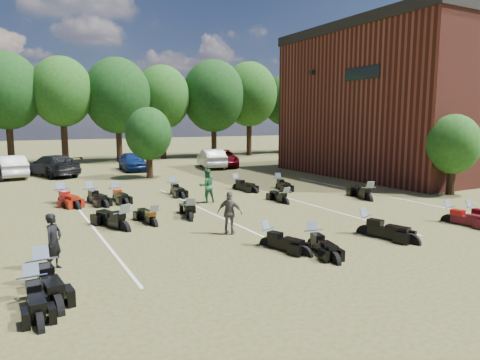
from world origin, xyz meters
TOP-DOWN VIEW (x-y plane):
  - ground at (0.00, 0.00)m, footprint 160.00×160.00m
  - car_1 at (-10.64, 20.19)m, footprint 2.35×4.99m
  - car_3 at (-7.95, 19.69)m, footprint 3.97×5.76m
  - car_4 at (-1.93, 20.41)m, footprint 1.95×4.44m
  - car_5 at (4.46, 19.16)m, footprint 2.67×5.07m
  - car_6 at (5.71, 19.53)m, footprint 4.11×5.78m
  - car_7 at (14.43, 19.13)m, footprint 3.69×5.31m
  - person_black at (-9.72, -1.50)m, footprint 0.65×0.68m
  - person_green at (-2.16, 5.26)m, footprint 0.83×0.66m
  - person_grey at (-3.85, -0.55)m, footprint 0.92×0.91m
  - motorcycle_0 at (-10.10, -2.61)m, footprint 1.02×2.49m
  - motorcycle_1 at (-10.36, -3.48)m, footprint 0.74×2.12m
  - motorcycle_2 at (-2.27, -3.28)m, footprint 1.13×2.19m
  - motorcycle_3 at (0.42, -2.87)m, footprint 1.35×2.45m
  - motorcycle_4 at (-3.43, -2.41)m, footprint 1.23×2.14m
  - motorcycle_5 at (5.64, -3.38)m, footprint 0.93×2.18m
  - motorcycle_6 at (4.71, -3.09)m, footprint 0.98×2.24m
  - motorcycle_8 at (-5.88, 1.94)m, footprint 0.83×2.14m
  - motorcycle_9 at (-7.07, 1.75)m, footprint 1.56×2.64m
  - motorcycle_10 at (-4.27, 2.16)m, footprint 1.36×2.45m
  - motorcycle_11 at (1.08, 3.13)m, footprint 0.84×2.13m
  - motorcycle_12 at (5.23, 1.79)m, footprint 1.50×2.62m
  - motorcycle_14 at (-8.39, 8.73)m, footprint 0.82×2.12m
  - motorcycle_15 at (-8.51, 8.47)m, footprint 1.42×2.65m
  - motorcycle_16 at (-7.19, 8.17)m, footprint 1.27×2.54m
  - motorcycle_17 at (-5.98, 8.14)m, footprint 0.91×2.33m
  - motorcycle_18 at (-2.74, 8.56)m, footprint 0.85×2.33m
  - motorcycle_19 at (1.06, 8.19)m, footprint 1.08×2.36m
  - motorcycle_20 at (3.47, 7.37)m, footprint 1.18×2.33m
  - brick_building at (22.00, 9.00)m, footprint 25.40×15.20m
  - tree_line at (-1.00, 29.00)m, footprint 56.00×6.00m
  - young_tree_near_building at (10.50, 1.00)m, footprint 2.80×2.80m
  - young_tree_midfield at (-2.00, 15.50)m, footprint 3.20×3.20m
  - parking_lines at (-3.00, 3.00)m, footprint 20.10×14.00m

SIDE VIEW (x-z plane):
  - ground at x=0.00m, z-range 0.00..0.00m
  - motorcycle_0 at x=-10.10m, z-range -0.67..0.67m
  - motorcycle_1 at x=-10.36m, z-range -0.58..0.58m
  - motorcycle_2 at x=-2.27m, z-range -0.58..0.58m
  - motorcycle_3 at x=0.42m, z-range -0.65..0.65m
  - motorcycle_4 at x=-3.43m, z-range -0.57..0.57m
  - motorcycle_5 at x=5.64m, z-range -0.59..0.59m
  - motorcycle_6 at x=4.71m, z-range -0.60..0.60m
  - motorcycle_8 at x=-5.88m, z-range -0.58..0.58m
  - motorcycle_9 at x=-7.07m, z-range -0.70..0.70m
  - motorcycle_10 at x=-4.27m, z-range -0.65..0.65m
  - motorcycle_11 at x=1.08m, z-range -0.58..0.58m
  - motorcycle_12 at x=5.23m, z-range -0.70..0.70m
  - motorcycle_14 at x=-8.39m, z-range -0.58..0.58m
  - motorcycle_15 at x=-8.51m, z-range -0.70..0.70m
  - motorcycle_16 at x=-7.19m, z-range -0.68..0.68m
  - motorcycle_17 at x=-5.98m, z-range -0.63..0.63m
  - motorcycle_18 at x=-2.74m, z-range -0.64..0.64m
  - motorcycle_19 at x=1.06m, z-range -0.63..0.63m
  - motorcycle_20 at x=3.47m, z-range -0.62..0.62m
  - parking_lines at x=-3.00m, z-range 0.00..0.01m
  - car_7 at x=14.43m, z-range 0.00..1.43m
  - car_6 at x=5.71m, z-range 0.00..1.46m
  - car_4 at x=-1.93m, z-range 0.00..1.49m
  - car_3 at x=-7.95m, z-range 0.00..1.55m
  - person_grey at x=-3.85m, z-range 0.00..1.56m
  - person_black at x=-9.72m, z-range 0.00..1.56m
  - car_1 at x=-10.64m, z-range 0.00..1.58m
  - car_5 at x=4.46m, z-range 0.00..1.59m
  - person_green at x=-2.16m, z-range 0.00..1.68m
  - young_tree_near_building at x=10.50m, z-range 0.67..4.83m
  - young_tree_midfield at x=-2.00m, z-range 0.74..5.44m
  - brick_building at x=22.00m, z-range 0.01..10.71m
  - tree_line at x=-1.00m, z-range 1.42..11.20m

